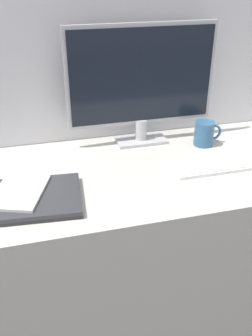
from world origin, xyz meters
The scene contains 7 objects.
wall_back centered at (0.00, 0.58, 1.20)m, with size 3.60×0.05×2.40m.
desk centered at (0.00, 0.24, 0.36)m, with size 1.58×0.61×0.72m.
monitor centered at (0.08, 0.47, 0.96)m, with size 0.58×0.11×0.46m.
keyboard centered at (0.26, 0.19, 0.72)m, with size 0.29×0.11×0.01m.
laptop centered at (-0.38, 0.13, 0.73)m, with size 0.35×0.26×0.02m.
ereader centered at (-0.40, 0.15, 0.75)m, with size 0.20×0.24×0.01m.
coffee_mug centered at (0.32, 0.38, 0.76)m, with size 0.11×0.08×0.10m.
Camera 1 is at (-0.33, -0.86, 1.37)m, focal length 40.00 mm.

